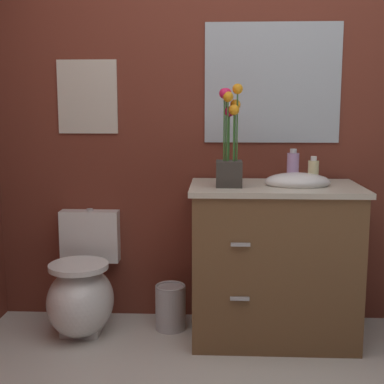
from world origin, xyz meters
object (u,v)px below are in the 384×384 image
wall_mirror (272,83)px  wall_poster (87,97)px  flower_vase (230,150)px  lotion_bottle (293,168)px  soap_bottle (313,172)px  toilet (82,291)px  trash_bin (171,307)px  vanity_cabinet (274,260)px

wall_mirror → wall_poster: bearing=180.0°
flower_vase → lotion_bottle: 0.40m
soap_bottle → wall_mirror: wall_mirror is taller
wall_mirror → flower_vase: bearing=-126.0°
toilet → trash_bin: toilet is taller
vanity_cabinet → wall_mirror: (-0.00, 0.29, 1.00)m
wall_poster → wall_mirror: wall_mirror is taller
vanity_cabinet → wall_poster: wall_poster is taller
toilet → flower_vase: bearing=-5.8°
toilet → trash_bin: size_ratio=2.54×
trash_bin → vanity_cabinet: bearing=-7.5°
lotion_bottle → trash_bin: bearing=-179.8°
soap_bottle → trash_bin: (-0.81, 0.04, -0.82)m
vanity_cabinet → flower_vase: flower_vase is taller
vanity_cabinet → flower_vase: 0.68m
flower_vase → wall_mirror: size_ratio=0.69×
lotion_bottle → wall_poster: 1.29m
toilet → soap_bottle: 1.50m
toilet → lotion_bottle: lotion_bottle is taller
wall_poster → toilet: bearing=-90.0°
trash_bin → wall_mirror: (0.59, 0.21, 1.31)m
vanity_cabinet → wall_poster: size_ratio=2.43×
flower_vase → trash_bin: (-0.34, 0.14, -0.94)m
soap_bottle → trash_bin: 1.15m
toilet → lotion_bottle: size_ratio=3.54×
lotion_bottle → trash_bin: lotion_bottle is taller
flower_vase → wall_poster: wall_poster is taller
soap_bottle → trash_bin: soap_bottle is taller
vanity_cabinet → wall_mirror: size_ratio=1.33×
flower_vase → soap_bottle: 0.49m
flower_vase → toilet: bearing=174.2°
soap_bottle → lotion_bottle: 0.12m
vanity_cabinet → soap_bottle: bearing=10.5°
toilet → wall_poster: (0.00, 0.27, 1.13)m
flower_vase → soap_bottle: bearing=11.9°
flower_vase → wall_mirror: (0.26, 0.35, 0.37)m
lotion_bottle → wall_mirror: 0.53m
toilet → wall_mirror: wall_mirror is taller
vanity_cabinet → soap_bottle: (0.21, 0.04, 0.50)m
toilet → soap_bottle: size_ratio=4.39×
lotion_bottle → toilet: bearing=-177.4°
trash_bin → wall_mirror: 1.46m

